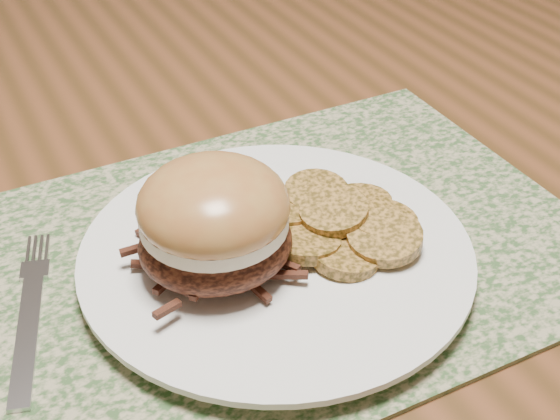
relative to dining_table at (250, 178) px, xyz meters
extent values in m
cube|color=brown|center=(0.00, 0.00, 0.06)|extent=(1.50, 0.90, 0.04)
cylinder|color=brown|center=(0.69, 0.39, -0.32)|extent=(0.06, 0.06, 0.71)
cube|color=#36552B|center=(-0.07, -0.21, 0.08)|extent=(0.45, 0.33, 0.00)
cylinder|color=white|center=(-0.08, -0.22, 0.09)|extent=(0.26, 0.26, 0.02)
ellipsoid|color=black|center=(-0.13, -0.22, 0.12)|extent=(0.11, 0.10, 0.04)
cylinder|color=beige|center=(-0.13, -0.22, 0.14)|extent=(0.10, 0.10, 0.01)
ellipsoid|color=#A26D35|center=(-0.13, -0.22, 0.15)|extent=(0.10, 0.10, 0.05)
cylinder|color=#A57130|center=(-0.06, -0.20, 0.10)|extent=(0.06, 0.06, 0.01)
cylinder|color=#A57130|center=(-0.03, -0.19, 0.11)|extent=(0.06, 0.06, 0.02)
cylinder|color=#A57130|center=(-0.01, -0.21, 0.10)|extent=(0.05, 0.05, 0.01)
cylinder|color=#A57130|center=(-0.07, -0.23, 0.11)|extent=(0.06, 0.06, 0.02)
cylinder|color=#A57130|center=(-0.04, -0.22, 0.11)|extent=(0.07, 0.07, 0.02)
cylinder|color=#A57130|center=(-0.01, -0.24, 0.11)|extent=(0.06, 0.06, 0.01)
cylinder|color=#A57130|center=(-0.05, -0.26, 0.10)|extent=(0.05, 0.05, 0.02)
cylinder|color=#A57130|center=(-0.02, -0.26, 0.11)|extent=(0.07, 0.07, 0.02)
cylinder|color=#A57130|center=(-0.06, -0.20, 0.11)|extent=(0.07, 0.07, 0.02)
cylinder|color=#A57130|center=(-0.07, -0.19, 0.10)|extent=(0.06, 0.06, 0.01)
cube|color=silver|center=(-0.26, -0.22, 0.09)|extent=(0.05, 0.12, 0.00)
cube|color=silver|center=(-0.24, -0.15, 0.09)|extent=(0.02, 0.02, 0.00)
camera|label=1|loc=(-0.27, -0.60, 0.44)|focal=50.00mm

